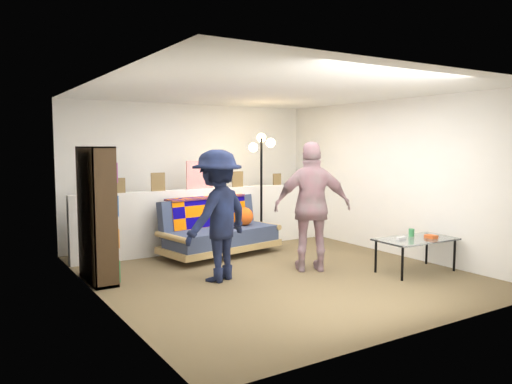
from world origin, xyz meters
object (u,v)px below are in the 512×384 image
Objects in this scene: person_left at (218,216)px; person_right at (312,207)px; floor_lamp at (262,166)px; futon_sofa at (219,231)px; coffee_table at (416,241)px; bookshelf at (97,219)px.

person_right is at bearing 145.46° from person_left.
person_right is at bearing -100.22° from floor_lamp.
futon_sofa is 1.77× the size of coffee_table.
person_right is at bearing 145.18° from coffee_table.
floor_lamp is at bearing 14.57° from bookshelf.
floor_lamp reaches higher than bookshelf.
bookshelf is 0.96× the size of person_right.
coffee_table is at bearing 133.12° from person_left.
futon_sofa is 1.36m from floor_lamp.
futon_sofa is at bearing -38.81° from person_right.
person_left is at bearing -118.39° from futon_sofa.
bookshelf reaches higher than futon_sofa.
person_right reaches higher than bookshelf.
bookshelf is 2.79m from person_right.
floor_lamp is at bearing -70.47° from person_right.
person_left is 1.33m from person_right.
bookshelf is at bearing 154.33° from coffee_table.
futon_sofa is at bearing -142.30° from person_left.
person_right is (1.31, -0.25, 0.05)m from person_left.
futon_sofa is 1.12× the size of person_right.
floor_lamp is at bearing 13.22° from futon_sofa.
person_right is (0.61, -1.55, 0.51)m from futon_sofa.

